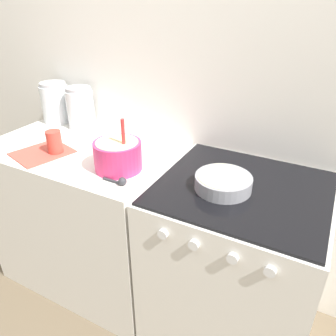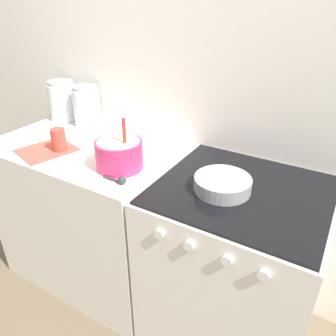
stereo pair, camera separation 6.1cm
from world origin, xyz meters
name	(u,v)px [view 2 (the right image)]	position (x,y,z in m)	size (l,w,h in m)	color
wall_back	(202,82)	(0.00, 0.68, 1.20)	(4.98, 0.05, 2.40)	white
countertop_cabinet	(94,212)	(-0.50, 0.33, 0.44)	(0.99, 0.66, 0.88)	silver
stove	(233,267)	(0.37, 0.33, 0.44)	(0.72, 0.67, 0.88)	white
mixing_bowl	(119,153)	(-0.18, 0.22, 0.96)	(0.22, 0.22, 0.25)	#E0336B
baking_pan	(223,183)	(0.30, 0.27, 0.91)	(0.23, 0.23, 0.06)	gray
storage_jar_left	(63,104)	(-0.88, 0.55, 0.98)	(0.17, 0.17, 0.24)	silver
storage_jar_middle	(87,109)	(-0.68, 0.55, 0.98)	(0.16, 0.16, 0.24)	silver
tin_can	(59,140)	(-0.55, 0.20, 0.94)	(0.07, 0.07, 0.12)	#CC3F33
recipe_page	(47,150)	(-0.61, 0.17, 0.88)	(0.29, 0.32, 0.01)	#CC4C3F
measuring_spoon	(120,180)	(-0.09, 0.11, 0.90)	(0.12, 0.04, 0.04)	#333338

